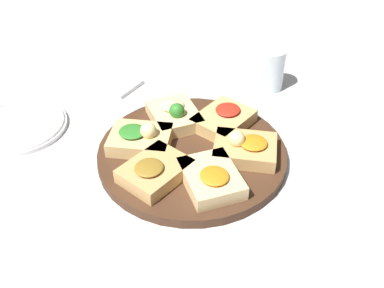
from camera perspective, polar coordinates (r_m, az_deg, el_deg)
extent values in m
plane|color=silver|center=(0.95, 0.00, -1.71)|extent=(3.00, 3.00, 0.00)
cylinder|color=#422819|center=(0.95, 0.00, -1.21)|extent=(0.40, 0.40, 0.02)
cube|color=#DBB775|center=(0.95, -6.59, 0.56)|extent=(0.15, 0.14, 0.03)
ellipsoid|color=#2D7A28|center=(0.94, -7.61, 1.59)|extent=(0.07, 0.07, 0.01)
sphere|color=beige|center=(0.93, -5.57, 1.68)|extent=(0.03, 0.03, 0.03)
cube|color=tan|center=(0.87, -4.69, -3.45)|extent=(0.12, 0.14, 0.03)
ellipsoid|color=olive|center=(0.85, -5.49, -2.99)|extent=(0.07, 0.07, 0.01)
cube|color=#E5C689|center=(0.85, 2.43, -4.36)|extent=(0.16, 0.16, 0.03)
ellipsoid|color=orange|center=(0.83, 2.86, -4.05)|extent=(0.08, 0.08, 0.01)
cube|color=tan|center=(0.92, 6.74, -0.69)|extent=(0.15, 0.13, 0.03)
ellipsoid|color=orange|center=(0.91, 7.81, 0.18)|extent=(0.07, 0.07, 0.01)
sphere|color=beige|center=(0.91, 5.67, 0.66)|extent=(0.03, 0.03, 0.03)
cube|color=tan|center=(1.00, 4.00, 3.04)|extent=(0.12, 0.14, 0.03)
ellipsoid|color=red|center=(1.00, 4.58, 4.38)|extent=(0.06, 0.07, 0.01)
cube|color=#E5C689|center=(1.01, -2.27, 3.62)|extent=(0.16, 0.16, 0.03)
ellipsoid|color=beige|center=(1.01, -2.60, 5.02)|extent=(0.08, 0.08, 0.01)
sphere|color=#2D7A28|center=(0.98, -1.94, 4.23)|extent=(0.03, 0.03, 0.03)
cylinder|color=white|center=(1.11, -21.10, 2.13)|extent=(0.22, 0.22, 0.01)
torus|color=white|center=(1.10, -21.18, 2.42)|extent=(0.21, 0.21, 0.01)
cylinder|color=silver|center=(1.17, 10.00, 9.32)|extent=(0.07, 0.07, 0.11)
cube|color=white|center=(1.20, -9.59, 7.55)|extent=(0.12, 0.10, 0.01)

